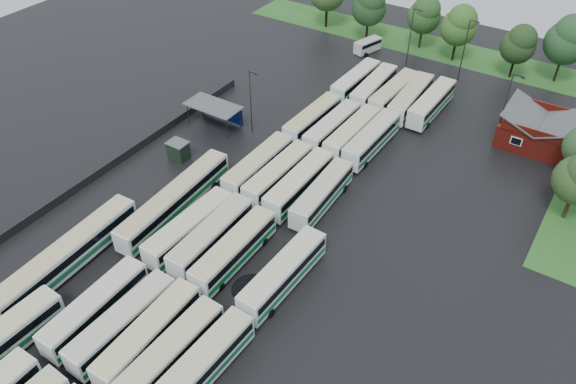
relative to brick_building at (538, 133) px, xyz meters
The scene contains 43 objects.
ground 49.08m from the brick_building, 119.30° to the right, with size 160.00×160.00×0.00m, color black.
brick_building is the anchor object (origin of this frame).
wash_shed 46.14m from the brick_building, 153.27° to the right, with size 8.20×4.20×3.58m.
utility_hut 50.26m from the brick_building, 143.11° to the right, with size 2.70×2.20×2.62m.
grass_strip_north 31.19m from the brick_building, 134.96° to the left, with size 80.00×10.00×0.01m, color #2A6421.
west_fence 57.83m from the brick_building, 143.04° to the right, with size 0.10×50.00×1.20m, color #2D2D30.
bus_r1c0 62.26m from the brick_building, 117.34° to the right, with size 2.77×12.12×3.36m.
bus_r1c1 60.56m from the brick_building, 114.40° to the right, with size 2.88×12.17×3.37m.
bus_r1c2 59.07m from the brick_building, 111.77° to the right, with size 2.91×12.35×3.42m.
bus_r1c3 58.36m from the brick_building, 108.84° to the right, with size 2.89×12.16×3.37m.
bus_r1c4 57.09m from the brick_building, 105.92° to the right, with size 3.08×12.41×3.43m.
bus_r2c0 50.31m from the brick_building, 124.13° to the right, with size 3.14×12.65×3.50m.
bus_r2c1 48.46m from the brick_building, 121.46° to the right, with size 2.90×12.60×3.49m.
bus_r2c2 47.10m from the brick_building, 117.72° to the right, with size 2.71×12.48×3.47m.
bus_r2c4 44.44m from the brick_building, 110.48° to the right, with size 3.08×12.63×3.49m.
bus_r3c0 39.76m from the brick_building, 135.82° to the right, with size 2.72×12.56×3.49m.
bus_r3c1 37.63m from the brick_building, 132.35° to the right, with size 2.86×12.42×3.44m.
bus_r3c2 35.66m from the brick_building, 128.24° to the right, with size 2.74×12.65×3.52m.
bus_r3c3 33.80m from the brick_building, 123.69° to the right, with size 3.00×12.16×3.36m.
bus_r4c0 31.79m from the brick_building, 153.65° to the right, with size 2.93×12.17×3.37m.
bus_r4c1 28.91m from the brick_building, 150.04° to the right, with size 2.87×12.10×3.35m.
bus_r4c2 26.16m from the brick_building, 146.68° to the right, with size 2.84×12.28×3.40m.
bus_r4c3 23.68m from the brick_building, 143.10° to the right, with size 2.89×12.62×3.50m.
bus_r5c0 28.60m from the brick_building, behind, with size 2.85×12.13×3.36m.
bus_r5c1 25.18m from the brick_building, behind, with size 3.00×12.48×3.45m.
bus_r5c2 21.81m from the brick_building, behind, with size 3.10×12.39×3.42m.
bus_r5c3 18.92m from the brick_building, behind, with size 3.10×12.77×3.53m.
bus_r5c4 15.66m from the brick_building, behind, with size 2.88×12.63×3.50m.
artic_bus_west_b 50.93m from the brick_building, 130.50° to the right, with size 3.40×18.51×3.42m.
artic_bus_west_c 63.65m from the brick_building, 124.93° to the right, with size 3.34×18.86×3.48m.
minibus 36.16m from the brick_building, 157.79° to the left, with size 3.47×5.71×2.34m.
tree_north_1 40.32m from the brick_building, 153.33° to the left, with size 6.33×6.33×10.48m.
tree_north_2 33.44m from the brick_building, 141.83° to the left, with size 5.99×5.99×9.93m.
tree_north_3 27.18m from the brick_building, 135.38° to the left, with size 6.22×6.22×10.30m.
tree_north_4 20.43m from the brick_building, 115.59° to the left, with size 5.72×5.72×9.47m.
tree_north_5 21.51m from the brick_building, 95.40° to the left, with size 7.06×7.06×11.69m.
lamp_post_ne 7.13m from the brick_building, 149.59° to the right, with size 1.68×0.33×10.92m.
lamp_post_nw 40.68m from the brick_building, 151.79° to the right, with size 1.50×0.29×9.75m.
lamp_post_back_w 28.34m from the brick_building, 153.62° to the left, with size 1.59×0.31×10.33m.
lamp_post_back_e 20.27m from the brick_building, 142.08° to the left, with size 1.64×0.32×10.62m.
puddle_0 66.30m from the brick_building, 112.76° to the right, with size 3.63×3.63×0.01m, color black.
puddle_2 51.52m from the brick_building, 129.70° to the right, with size 6.05×6.05×0.01m, color black.
puddle_3 47.47m from the brick_building, 112.45° to the right, with size 4.32×4.32×0.01m, color black.
Camera 1 is at (30.38, -31.82, 45.48)m, focal length 35.00 mm.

